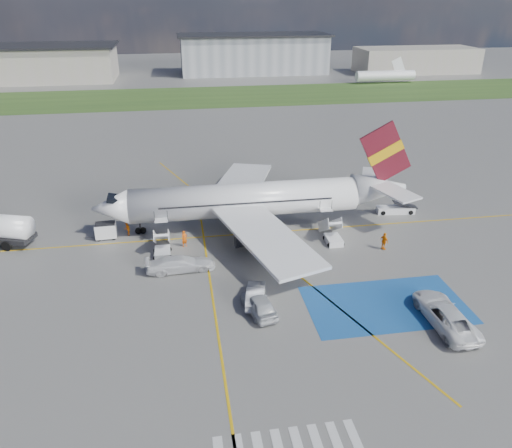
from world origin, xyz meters
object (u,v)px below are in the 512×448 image
object	(u,v)px
gpu_cart	(106,231)
car_silver_b	(256,295)
van_white_b	(180,262)
airliner	(258,199)
belt_loader	(396,210)
van_white_a	(446,312)
car_silver_a	(259,304)

from	to	relation	value
gpu_cart	car_silver_b	distance (m)	20.93
car_silver_b	van_white_b	distance (m)	9.25
airliner	car_silver_b	world-z (taller)	airliner
gpu_cart	belt_loader	distance (m)	34.91
van_white_b	van_white_a	bearing A→B (deg)	-122.41
gpu_cart	car_silver_a	bearing A→B (deg)	-51.67
belt_loader	gpu_cart	bearing A→B (deg)	-170.52
van_white_a	car_silver_a	bearing A→B (deg)	-14.99
airliner	van_white_b	size ratio (longest dim) A/B	7.26
airliner	gpu_cart	size ratio (longest dim) A/B	15.85
airliner	van_white_b	bearing A→B (deg)	-135.39
belt_loader	car_silver_a	world-z (taller)	car_silver_a
airliner	car_silver_a	xyz separation A→B (m)	(-2.75, -17.33, -2.56)
van_white_a	van_white_b	xyz separation A→B (m)	(-21.42, 12.22, -0.14)
airliner	gpu_cart	world-z (taller)	airliner
belt_loader	car_silver_a	xyz separation A→B (m)	(-20.39, -18.37, 0.47)
car_silver_b	belt_loader	bearing A→B (deg)	-128.65
airliner	belt_loader	distance (m)	17.93
gpu_cart	van_white_a	world-z (taller)	van_white_a
gpu_cart	belt_loader	bearing A→B (deg)	0.15
gpu_cart	belt_loader	xyz separation A→B (m)	(34.87, 1.63, -0.48)
car_silver_a	car_silver_b	bearing A→B (deg)	-101.94
airliner	car_silver_a	size ratio (longest dim) A/B	7.49
gpu_cart	van_white_b	distance (m)	11.69
van_white_a	gpu_cart	bearing A→B (deg)	-35.21
gpu_cart	car_silver_b	bearing A→B (deg)	-48.86
car_silver_b	van_white_a	distance (m)	15.98
airliner	gpu_cart	bearing A→B (deg)	-178.07
gpu_cart	van_white_a	distance (m)	36.00
gpu_cart	van_white_b	world-z (taller)	van_white_b
airliner	belt_loader	xyz separation A→B (m)	(17.64, 1.05, -3.02)
car_silver_b	van_white_a	size ratio (longest dim) A/B	0.76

